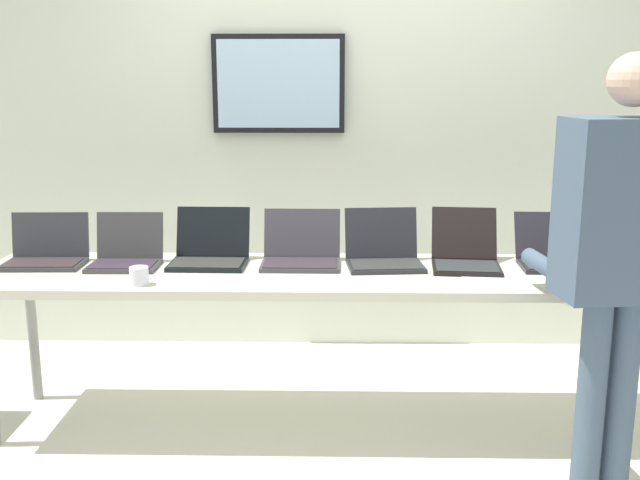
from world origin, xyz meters
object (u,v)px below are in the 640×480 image
(laptop_station_5, at_px, (465,254))
(laptop_station_6, at_px, (551,254))
(laptop_station_2, at_px, (210,251))
(laptop_station_3, at_px, (301,252))
(laptop_station_1, at_px, (126,254))
(coffee_mug, at_px, (139,276))
(laptop_station_4, at_px, (384,253))
(laptop_station_0, at_px, (46,253))
(workbench, at_px, (346,281))
(person, at_px, (619,241))

(laptop_station_5, xyz_separation_m, laptop_station_6, (0.41, 0.02, -0.00))
(laptop_station_2, bearing_deg, laptop_station_3, -0.97)
(laptop_station_1, height_order, coffee_mug, laptop_station_1)
(laptop_station_4, relative_size, coffee_mug, 4.61)
(laptop_station_0, relative_size, laptop_station_4, 1.00)
(laptop_station_3, relative_size, laptop_station_5, 0.88)
(laptop_station_5, bearing_deg, coffee_mug, -166.23)
(coffee_mug, bearing_deg, laptop_station_0, 146.86)
(laptop_station_3, xyz_separation_m, laptop_station_4, (0.39, -0.01, 0.00))
(laptop_station_4, height_order, coffee_mug, laptop_station_4)
(laptop_station_2, height_order, laptop_station_6, laptop_station_2)
(laptop_station_0, distance_m, laptop_station_4, 1.62)
(workbench, relative_size, laptop_station_6, 9.38)
(workbench, relative_size, laptop_station_0, 9.00)
(laptop_station_3, xyz_separation_m, laptop_station_5, (0.78, -0.02, 0.00))
(laptop_station_1, height_order, laptop_station_3, laptop_station_3)
(laptop_station_1, distance_m, laptop_station_6, 2.03)
(laptop_station_2, bearing_deg, laptop_station_6, -0.21)
(workbench, distance_m, laptop_station_4, 0.24)
(workbench, distance_m, laptop_station_3, 0.27)
(workbench, bearing_deg, laptop_station_1, 175.32)
(laptop_station_4, relative_size, laptop_station_5, 0.89)
(laptop_station_2, distance_m, coffee_mug, 0.46)
(laptop_station_3, bearing_deg, person, -31.66)
(laptop_station_3, bearing_deg, laptop_station_5, -1.28)
(laptop_station_0, bearing_deg, laptop_station_4, 0.51)
(laptop_station_2, relative_size, coffee_mug, 4.48)
(person, bearing_deg, laptop_station_6, 91.60)
(laptop_station_0, xyz_separation_m, person, (2.44, -0.72, 0.23))
(laptop_station_1, height_order, person, person)
(laptop_station_3, relative_size, coffee_mug, 4.58)
(laptop_station_2, relative_size, laptop_station_5, 0.86)
(workbench, relative_size, person, 1.97)
(laptop_station_5, bearing_deg, workbench, -169.09)
(laptop_station_0, relative_size, laptop_station_2, 1.03)
(laptop_station_1, relative_size, laptop_station_6, 0.89)
(laptop_station_6, bearing_deg, laptop_station_3, -179.93)
(laptop_station_2, height_order, laptop_station_4, laptop_station_4)
(laptop_station_0, height_order, laptop_station_6, laptop_station_0)
(laptop_station_2, relative_size, laptop_station_4, 0.97)
(laptop_station_2, height_order, laptop_station_5, laptop_station_2)
(laptop_station_1, distance_m, coffee_mug, 0.37)
(workbench, xyz_separation_m, laptop_station_2, (-0.66, 0.13, 0.11))
(laptop_station_0, bearing_deg, laptop_station_2, 2.28)
(workbench, bearing_deg, person, -31.92)
(laptop_station_6, distance_m, coffee_mug, 1.91)
(laptop_station_3, height_order, laptop_station_5, laptop_station_5)
(person, xyz_separation_m, coffee_mug, (-1.90, 0.37, -0.25))
(laptop_station_5, bearing_deg, laptop_station_0, -179.82)
(laptop_station_0, height_order, laptop_station_5, laptop_station_5)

